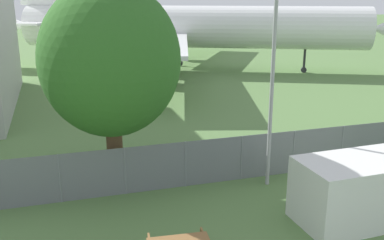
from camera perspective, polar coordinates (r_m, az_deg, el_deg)
The scene contains 5 objects.
perimeter_fence at distance 19.77m, azimuth 6.29°, elevation -4.80°, with size 56.07×0.07×2.01m.
airplane at distance 46.24m, azimuth -0.43°, elevation 11.68°, with size 41.68×33.97×12.74m.
portable_cabin at distance 17.33m, azimuth 20.51°, elevation -8.36°, with size 4.56×2.56×2.33m.
tree_near_hangar at distance 18.10m, azimuth -10.35°, elevation 7.45°, with size 5.58×5.58×8.48m.
light_mast at distance 18.33m, azimuth 10.26°, elevation 7.04°, with size 0.44×0.44×8.66m.
Camera 1 is at (-7.41, -6.64, 8.09)m, focal length 42.00 mm.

